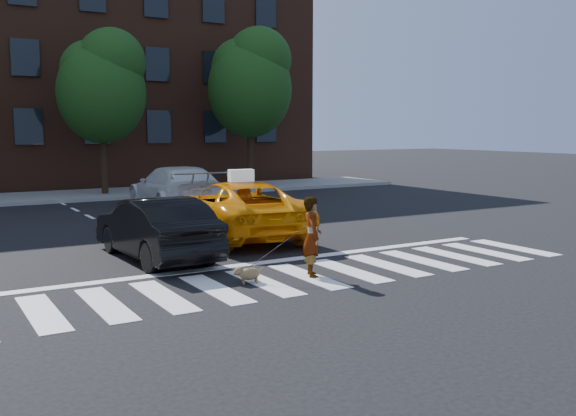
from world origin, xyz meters
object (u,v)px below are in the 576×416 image
Objects in this scene: tree_mid at (102,82)px; dog at (248,273)px; taxi at (238,209)px; black_sedan at (156,228)px; woman at (312,237)px; tree_right at (250,79)px; white_suv at (176,189)px.

tree_mid reaches higher than dog.
taxi is 3.34m from black_sedan.
black_sedan is at bearing -100.41° from tree_mid.
woman is at bearing 88.07° from taxi.
tree_mid reaches higher than woman.
black_sedan is 2.67× the size of woman.
tree_right is at bearing -2.42° from woman.
woman is 1.50m from dog.
tree_right is at bearing -0.00° from tree_mid.
tree_right is 4.84× the size of woman.
tree_mid is 4.47× the size of woman.
tree_mid is 7.01m from tree_right.
taxi is 6.03m from white_suv.
taxi reaches higher than black_sedan.
white_suv is 3.48× the size of woman.
tree_right reaches higher than white_suv.
dog is (0.71, -3.11, -0.51)m from black_sedan.
dog is at bearing 72.94° from taxi.
black_sedan is (-9.53, -13.80, -4.56)m from tree_right.
white_suv is at bearing -135.17° from tree_right.
taxi is at bearing 87.68° from white_suv.
taxi is at bearing 85.13° from dog.
black_sedan is (-2.53, -13.80, -4.15)m from tree_mid.
white_suv is at bearing 95.46° from dog.
taxi is at bearing -152.02° from black_sedan.
white_suv is at bearing 14.35° from woman.
white_suv is at bearing -81.92° from tree_mid.
tree_right is 13.53× the size of dog.
white_suv is 11.15m from dog.
tree_mid is 12.78m from taxi.
tree_right reaches higher than tree_mid.
tree_right is 1.81× the size of black_sedan.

